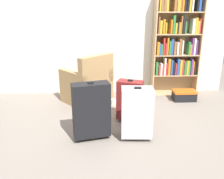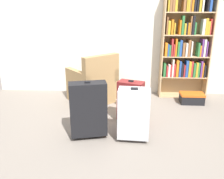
% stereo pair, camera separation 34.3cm
% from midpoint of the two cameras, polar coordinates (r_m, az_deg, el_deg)
% --- Properties ---
extents(ground_plane, '(8.34, 8.34, 0.00)m').
position_cam_midpoint_polar(ground_plane, '(3.36, -3.56, -10.72)').
color(ground_plane, slate).
extents(back_wall, '(4.76, 0.10, 2.60)m').
position_cam_midpoint_polar(back_wall, '(4.77, -3.63, 14.51)').
color(back_wall, beige).
rests_on(back_wall, ground).
extents(bookshelf, '(0.89, 0.27, 1.96)m').
position_cam_midpoint_polar(bookshelf, '(4.77, 13.01, 10.95)').
color(bookshelf, tan).
rests_on(bookshelf, ground).
extents(armchair, '(0.99, 0.99, 0.90)m').
position_cam_midpoint_polar(armchair, '(4.40, -7.97, 0.91)').
color(armchair, '#9E7A4C').
rests_on(armchair, ground).
extents(mug, '(0.12, 0.08, 0.10)m').
position_cam_midpoint_polar(mug, '(4.34, -1.86, -2.95)').
color(mug, white).
rests_on(mug, ground).
extents(storage_box, '(0.42, 0.26, 0.19)m').
position_cam_midpoint_polar(storage_box, '(4.66, 14.74, -1.33)').
color(storage_box, black).
rests_on(storage_box, ground).
extents(suitcase_dark_red, '(0.41, 0.31, 0.66)m').
position_cam_midpoint_polar(suitcase_dark_red, '(3.59, 1.51, -2.59)').
color(suitcase_dark_red, maroon).
rests_on(suitcase_dark_red, ground).
extents(suitcase_black, '(0.51, 0.30, 0.79)m').
position_cam_midpoint_polar(suitcase_black, '(3.12, -8.08, -4.96)').
color(suitcase_black, black).
rests_on(suitcase_black, ground).
extents(suitcase_silver, '(0.41, 0.27, 0.72)m').
position_cam_midpoint_polar(suitcase_silver, '(3.11, 2.79, -5.52)').
color(suitcase_silver, '#B7BABF').
rests_on(suitcase_silver, ground).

